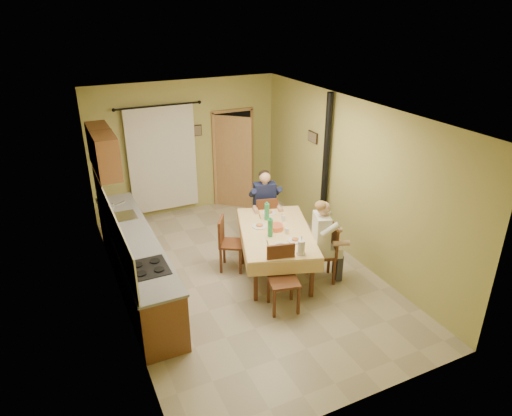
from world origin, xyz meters
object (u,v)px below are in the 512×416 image
man_far (265,199)px  stove_flue (324,188)px  chair_left (231,253)px  man_right (323,232)px  chair_near (283,291)px  chair_right (322,264)px  dining_table (276,251)px  chair_far (265,228)px

man_far → stove_flue: 1.13m
chair_left → man_right: size_ratio=0.68×
chair_near → chair_right: chair_near is taller
chair_left → man_far: bearing=155.0°
chair_left → stove_flue: stove_flue is taller
chair_near → chair_left: size_ratio=1.04×
dining_table → chair_left: (-0.66, 0.38, -0.09)m
dining_table → man_far: (0.29, 1.01, 0.50)m
chair_near → man_far: 2.18m
chair_far → man_far: 0.59m
chair_left → man_right: bearing=83.3°
chair_left → man_far: man_far is taller
chair_near → chair_right: (0.95, 0.41, -0.00)m
dining_table → man_right: 0.93m
man_right → chair_left: bearing=71.3°
dining_table → chair_near: 1.06m
chair_far → stove_flue: bearing=-2.0°
chair_near → man_far: man_far is taller
chair_near → man_right: 1.18m
dining_table → man_right: man_right is taller
chair_right → man_right: man_right is taller
chair_right → stove_flue: stove_flue is taller
chair_right → chair_left: 1.55m
dining_table → chair_right: (0.56, -0.57, -0.09)m
chair_far → chair_right: bearing=-66.3°
chair_left → man_far: size_ratio=0.68×
chair_left → man_far: 1.29m
chair_far → dining_table: bearing=-92.3°
dining_table → chair_left: chair_left is taller
chair_right → man_far: 1.71m
dining_table → chair_right: 0.81m
dining_table → chair_far: (0.29, 1.00, -0.09)m
chair_right → man_right: size_ratio=0.70×
chair_right → stove_flue: size_ratio=0.35×
man_far → chair_right: bearing=-66.5°
chair_far → chair_right: (0.27, -1.57, 0.00)m
chair_far → chair_near: 2.09m
man_right → chair_far: bearing=28.8°
stove_flue → chair_right: bearing=-122.8°
chair_near → man_far: size_ratio=0.71×
dining_table → man_far: bearing=92.3°
chair_near → chair_left: bearing=-65.4°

